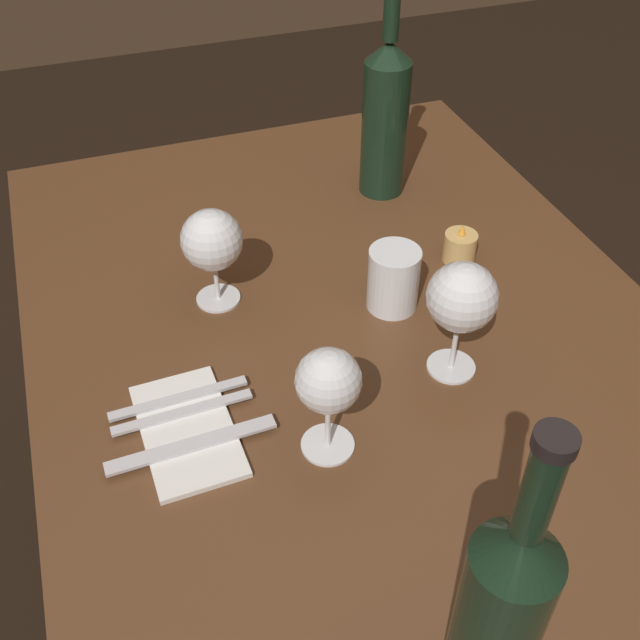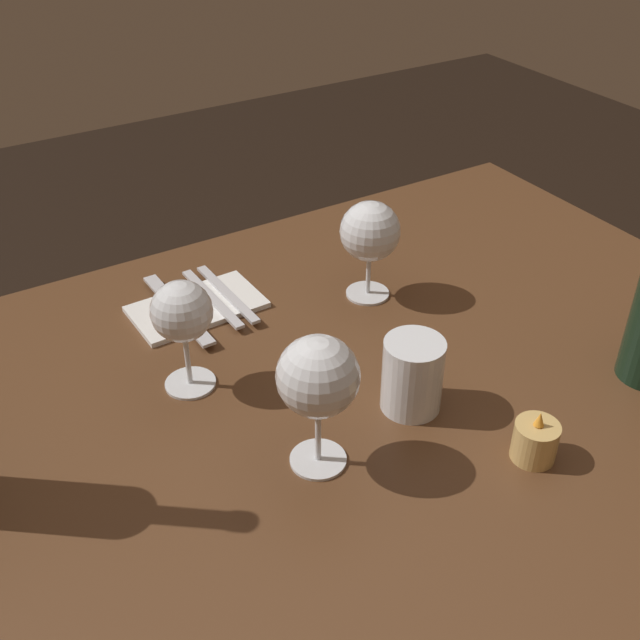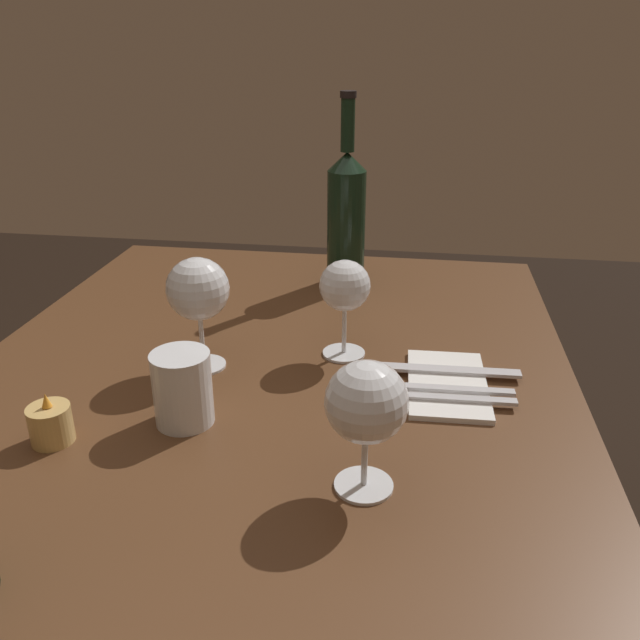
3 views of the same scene
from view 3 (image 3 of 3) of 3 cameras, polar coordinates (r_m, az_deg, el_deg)
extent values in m
cube|color=#56351E|center=(0.90, -5.96, -8.23)|extent=(1.30, 0.90, 0.04)
cylinder|color=#412816|center=(1.58, 13.74, -9.38)|extent=(0.06, 0.06, 0.70)
cylinder|color=#412816|center=(1.67, -13.30, -7.23)|extent=(0.06, 0.06, 0.70)
cylinder|color=white|center=(1.02, 2.10, -2.92)|extent=(0.07, 0.07, 0.00)
cylinder|color=white|center=(1.00, 2.13, -0.78)|extent=(0.01, 0.01, 0.08)
sphere|color=white|center=(0.97, 2.20, 3.04)|extent=(0.08, 0.08, 0.08)
cylinder|color=#510A14|center=(0.97, 2.19, 2.94)|extent=(0.06, 0.06, 0.02)
cylinder|color=white|center=(1.00, -10.14, -3.91)|extent=(0.07, 0.07, 0.00)
cylinder|color=white|center=(0.98, -10.32, -1.63)|extent=(0.01, 0.01, 0.08)
sphere|color=white|center=(0.94, -10.67, 2.70)|extent=(0.09, 0.09, 0.09)
cylinder|color=#510A14|center=(0.95, -10.67, 2.62)|extent=(0.07, 0.07, 0.03)
cylinder|color=white|center=(0.74, 3.84, -14.25)|extent=(0.07, 0.07, 0.00)
cylinder|color=white|center=(0.72, 3.92, -12.00)|extent=(0.01, 0.01, 0.07)
sphere|color=white|center=(0.68, 4.09, -7.19)|extent=(0.09, 0.09, 0.09)
cylinder|color=#510A14|center=(0.69, 4.08, -7.54)|extent=(0.07, 0.07, 0.02)
cylinder|color=black|center=(1.27, 2.30, 8.02)|extent=(0.07, 0.07, 0.22)
cone|color=black|center=(1.24, 2.40, 13.74)|extent=(0.07, 0.07, 0.03)
cylinder|color=black|center=(1.23, 2.45, 16.70)|extent=(0.03, 0.03, 0.09)
cylinder|color=black|center=(1.23, 2.50, 19.17)|extent=(0.03, 0.03, 0.01)
cylinder|color=white|center=(0.84, -11.96, -5.88)|extent=(0.08, 0.08, 0.10)
cylinder|color=silver|center=(0.85, -11.85, -7.08)|extent=(0.06, 0.06, 0.05)
cylinder|color=#DBB266|center=(0.87, -22.54, -8.45)|extent=(0.05, 0.05, 0.05)
cylinder|color=white|center=(0.87, -22.48, -8.78)|extent=(0.04, 0.04, 0.03)
cone|color=#F99E2D|center=(0.85, -22.90, -6.50)|extent=(0.01, 0.01, 0.02)
cube|color=white|center=(0.94, 11.11, -5.54)|extent=(0.19, 0.12, 0.01)
cube|color=silver|center=(0.92, 11.18, -5.95)|extent=(0.02, 0.18, 0.00)
cube|color=silver|center=(0.90, 11.23, -6.74)|extent=(0.02, 0.18, 0.00)
cube|color=silver|center=(0.97, 11.09, -4.33)|extent=(0.03, 0.21, 0.00)
camera|label=1|loc=(1.48, 15.18, 33.67)|focal=42.34mm
camera|label=2|loc=(1.45, -31.47, 28.12)|focal=43.38mm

